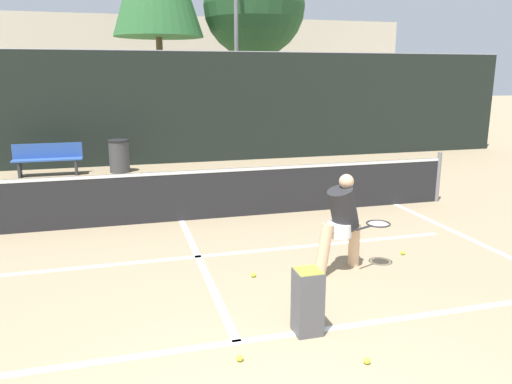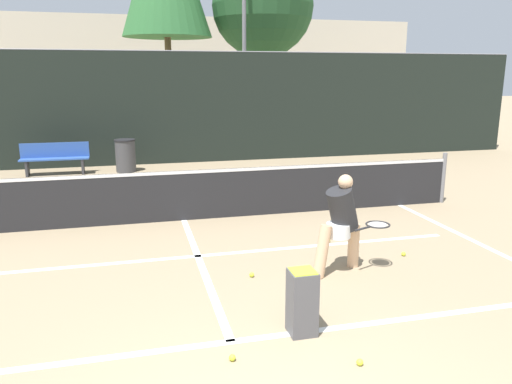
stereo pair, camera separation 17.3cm
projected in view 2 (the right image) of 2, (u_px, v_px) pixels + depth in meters
court_baseline_near at (231, 342)px, 5.13m from camera, size 11.00×0.10×0.01m
court_service_line at (198, 256)px, 7.54m from camera, size 8.25×0.10×0.01m
court_center_mark at (201, 263)px, 7.26m from camera, size 0.10×4.51×0.01m
court_sideline_right at (469, 239)px, 8.33m from camera, size 0.10×5.51×0.01m
net at (183, 194)px, 9.27m from camera, size 11.09×0.09×1.07m
fence_back at (159, 108)px, 14.92m from camera, size 24.00×0.06×3.36m
player_practicing at (341, 221)px, 6.83m from camera, size 1.23×0.50×1.37m
tennis_ball_scattered_0 at (360, 362)px, 4.71m from camera, size 0.07×0.07×0.07m
tennis_ball_scattered_1 at (404, 254)px, 7.54m from camera, size 0.07×0.07×0.07m
tennis_ball_scattered_2 at (232, 358)px, 4.79m from camera, size 0.07×0.07×0.07m
tennis_ball_scattered_4 at (328, 240)px, 8.15m from camera, size 0.07×0.07×0.07m
tennis_ball_scattered_5 at (252, 275)px, 6.76m from camera, size 0.07×0.07×0.07m
ball_hopper at (302, 301)px, 5.23m from camera, size 0.28×0.28×0.71m
courtside_bench at (55, 157)px, 13.54m from camera, size 1.78×0.39×0.86m
trash_bin at (126, 155)px, 13.95m from camera, size 0.57×0.57×0.91m
parked_car at (238, 132)px, 18.05m from camera, size 1.72×4.27×1.50m
floodlight_mast at (244, 11)px, 19.32m from camera, size 1.10×0.24×7.88m
tree_west at (263, 6)px, 21.65m from camera, size 4.43×4.43×7.80m
building_far at (141, 67)px, 31.74m from camera, size 36.00×2.40×6.14m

